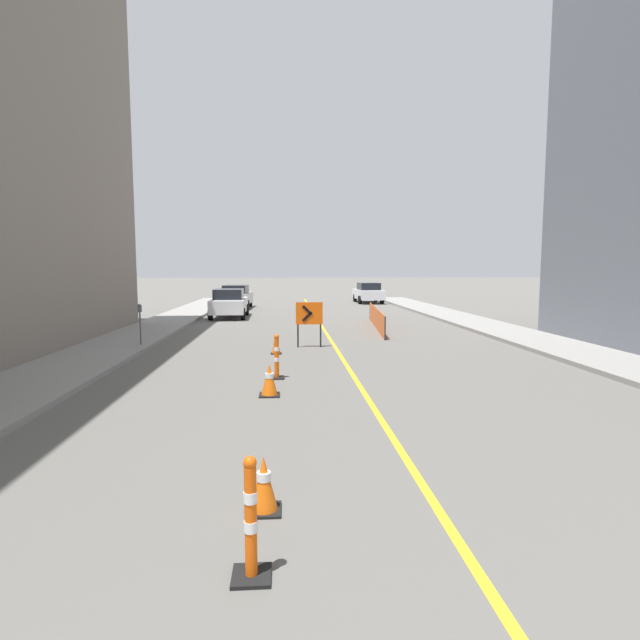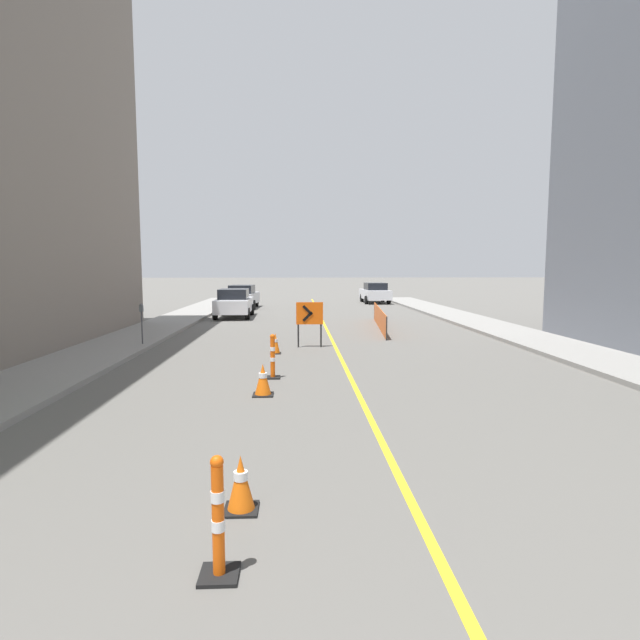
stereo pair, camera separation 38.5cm
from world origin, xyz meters
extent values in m
cube|color=gold|center=(0.00, 23.51, 0.00)|extent=(0.12, 47.02, 0.01)
cube|color=gray|center=(-7.56, 23.51, 0.07)|extent=(2.55, 47.02, 0.14)
cube|color=gray|center=(7.56, 23.51, 0.07)|extent=(2.55, 47.02, 0.14)
cube|color=black|center=(-1.97, 8.29, 0.01)|extent=(0.38, 0.38, 0.03)
cone|color=orange|center=(-1.97, 8.29, 0.34)|extent=(0.31, 0.31, 0.61)
cylinder|color=white|center=(-1.97, 8.29, 0.41)|extent=(0.16, 0.16, 0.10)
cube|color=black|center=(-2.06, 13.43, 0.01)|extent=(0.44, 0.44, 0.03)
cone|color=orange|center=(-2.06, 13.43, 0.36)|extent=(0.35, 0.35, 0.66)
cylinder|color=white|center=(-2.06, 13.43, 0.44)|extent=(0.18, 0.18, 0.11)
cube|color=black|center=(-2.02, 18.70, 0.01)|extent=(0.34, 0.34, 0.03)
cone|color=orange|center=(-2.02, 18.70, 0.35)|extent=(0.27, 0.27, 0.64)
cylinder|color=white|center=(-2.02, 18.70, 0.42)|extent=(0.14, 0.14, 0.10)
cube|color=black|center=(-2.03, 7.08, 0.02)|extent=(0.35, 0.35, 0.04)
cylinder|color=#EF560C|center=(-2.03, 7.08, 0.53)|extent=(0.11, 0.11, 0.99)
cylinder|color=white|center=(-2.03, 7.08, 0.48)|extent=(0.12, 0.12, 0.10)
cylinder|color=white|center=(-2.03, 7.08, 0.75)|extent=(0.12, 0.12, 0.10)
sphere|color=#EF560C|center=(-2.03, 7.08, 1.05)|extent=(0.12, 0.12, 0.12)
cube|color=black|center=(-1.93, 15.11, 0.02)|extent=(0.36, 0.36, 0.04)
cylinder|color=#EF560C|center=(-1.93, 15.11, 0.52)|extent=(0.11, 0.11, 0.98)
cylinder|color=white|center=(-1.93, 15.11, 0.47)|extent=(0.13, 0.13, 0.10)
cylinder|color=white|center=(-1.93, 15.11, 0.74)|extent=(0.13, 0.13, 0.10)
sphere|color=#EF560C|center=(-1.93, 15.11, 1.05)|extent=(0.13, 0.13, 0.13)
cube|color=#EF560C|center=(-0.89, 19.96, 1.18)|extent=(0.93, 0.07, 0.77)
cube|color=black|center=(-0.96, 19.92, 1.29)|extent=(0.36, 0.02, 0.36)
cube|color=black|center=(-0.96, 19.92, 1.07)|extent=(0.36, 0.02, 0.36)
cylinder|color=black|center=(-1.29, 19.96, 0.40)|extent=(0.06, 0.06, 0.80)
cylinder|color=black|center=(-0.50, 19.96, 0.40)|extent=(0.06, 0.06, 0.80)
cube|color=#EF560C|center=(2.43, 25.32, 0.46)|extent=(0.78, 7.79, 0.91)
cylinder|color=#262626|center=(2.06, 21.43, 0.46)|extent=(0.05, 0.05, 0.91)
cylinder|color=#262626|center=(2.81, 29.22, 0.46)|extent=(0.05, 0.05, 0.91)
cube|color=silver|center=(-4.81, 30.74, 0.68)|extent=(1.87, 4.33, 0.72)
cube|color=black|center=(-4.81, 30.53, 1.31)|extent=(1.56, 1.96, 0.55)
cylinder|color=black|center=(-5.67, 32.08, 0.32)|extent=(0.23, 0.64, 0.64)
cylinder|color=black|center=(-3.96, 32.08, 0.32)|extent=(0.23, 0.64, 0.64)
cylinder|color=black|center=(-5.67, 29.41, 0.32)|extent=(0.23, 0.64, 0.64)
cylinder|color=black|center=(-3.96, 29.41, 0.32)|extent=(0.23, 0.64, 0.64)
cube|color=#B7B7BC|center=(-5.06, 37.13, 0.68)|extent=(2.05, 4.40, 0.72)
cube|color=black|center=(-5.06, 36.92, 1.31)|extent=(1.64, 2.02, 0.55)
cylinder|color=black|center=(-5.91, 38.47, 0.32)|extent=(0.26, 0.65, 0.64)
cylinder|color=black|center=(-4.20, 38.47, 0.32)|extent=(0.26, 0.65, 0.64)
cylinder|color=black|center=(-5.91, 35.80, 0.32)|extent=(0.26, 0.65, 0.64)
cylinder|color=black|center=(-4.20, 35.80, 0.32)|extent=(0.26, 0.65, 0.64)
cube|color=silver|center=(4.82, 41.92, 0.68)|extent=(2.00, 4.38, 0.72)
cube|color=black|center=(4.82, 41.71, 1.31)|extent=(1.62, 2.00, 0.55)
cylinder|color=black|center=(3.97, 43.26, 0.32)|extent=(0.25, 0.65, 0.64)
cylinder|color=black|center=(5.68, 43.26, 0.32)|extent=(0.25, 0.65, 0.64)
cylinder|color=black|center=(3.97, 40.59, 0.32)|extent=(0.25, 0.65, 0.64)
cylinder|color=black|center=(5.68, 40.59, 0.32)|extent=(0.25, 0.65, 0.64)
cylinder|color=#4C4C51|center=(-6.63, 20.07, 0.70)|extent=(0.05, 0.05, 1.11)
cube|color=#565B60|center=(-6.63, 20.07, 1.36)|extent=(0.12, 0.10, 0.22)
sphere|color=#565B60|center=(-6.63, 20.07, 1.47)|extent=(0.11, 0.11, 0.11)
camera|label=1|loc=(-1.71, 2.90, 2.72)|focal=28.00mm
camera|label=2|loc=(-1.33, 2.88, 2.72)|focal=28.00mm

